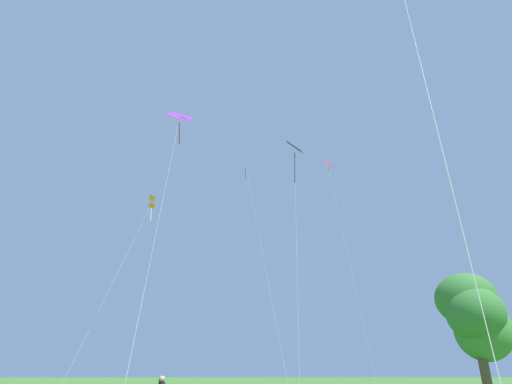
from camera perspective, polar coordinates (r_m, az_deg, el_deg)
The scene contains 6 objects.
kite_purple_streamer at distance 31.49m, azimuth -10.33°, elevation 8.85°, with size 1.77×11.87×19.68m.
kite_black_large at distance 43.31m, azimuth 5.19°, elevation 4.63°, with size 2.53×10.69×23.93m.
kite_yellow_diamond at distance 49.41m, azimuth -1.09°, elevation 1.80°, with size 3.81×12.60×25.16m.
kite_red_high at distance 46.12m, azimuth 9.89°, elevation 2.22°, with size 2.35×4.93×23.02m.
kite_orange_box at distance 41.61m, azimuth -13.84°, elevation -1.50°, with size 3.49×7.87×17.31m.
tree_left_oak at distance 33.31m, azimuth 27.20°, elevation -14.36°, with size 4.51×4.79×8.10m.
Camera 1 is at (1.48, -3.56, 1.60)m, focal length 29.88 mm.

